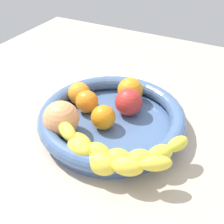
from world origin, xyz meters
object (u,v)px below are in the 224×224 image
Objects in this scene: banana_draped_left at (129,153)px; orange_mid_left at (129,90)px; fruit_bowl at (112,119)px; banana_draped_right at (104,156)px; peach_blush at (61,119)px; tomato_red at (129,102)px; orange_mid_right at (79,93)px; orange_front at (87,102)px; orange_rear at (103,117)px.

banana_draped_left is 22.02cm from orange_mid_left.
banana_draped_right is (-13.26, -5.27, 2.21)cm from fruit_bowl.
peach_blush is (4.95, 13.30, 0.68)cm from banana_draped_right.
fruit_bowl is at bearing 159.64° from tomato_red.
orange_mid_right is (3.42, 11.09, 1.77)cm from fruit_bowl.
orange_mid_left is at bearing 13.31° from banana_draped_right.
banana_draped_right is at bearing -169.41° from tomato_red.
orange_front is at bearing 55.35° from banana_draped_left.
banana_draped_right is 3.25× the size of peach_blush.
orange_rear reaches higher than fruit_bowl.
banana_draped_right is 4.54× the size of orange_mid_right.
orange_mid_left is at bearing -59.08° from orange_mid_right.
banana_draped_right is at bearing 130.99° from banana_draped_left.
tomato_red is (13.32, -9.88, -0.65)cm from peach_blush.
orange_mid_right is (2.22, 3.63, 0.05)cm from orange_front.
orange_mid_right is 0.72× the size of peach_blush.
fruit_bowl is 6.12× the size of orange_front.
orange_front is 10.08cm from tomato_red.
orange_rear is 9.29cm from peach_blush.
orange_rear is (-2.43, 0.93, 1.75)cm from fruit_bowl.
orange_mid_right is (13.53, 19.99, -0.12)cm from banana_draped_left.
banana_draped_right is at bearing -138.63° from orange_front.
banana_draped_left is 3.39× the size of tomato_red.
banana_draped_left is 4.03× the size of orange_front.
peach_blush reaches higher than orange_rear.
orange_front is 4.25cm from orange_mid_right.
orange_rear is (7.68, 9.83, -0.14)cm from banana_draped_left.
banana_draped_right is 3.89× the size of tomato_red.
tomato_red is at bearing -83.03° from orange_mid_right.
tomato_red is at bearing 24.99° from banana_draped_left.
tomato_red is at bearing -20.36° from fruit_bowl.
banana_draped_right is 18.58cm from tomato_red.
orange_mid_left is 0.82× the size of peach_blush.
peach_blush reaches higher than orange_mid_left.
orange_front is 0.98× the size of orange_mid_right.
orange_mid_left is (23.19, 5.49, -0.01)cm from banana_draped_right.
banana_draped_left is 17.05cm from peach_blush.
orange_mid_left is 12.39cm from orange_rear.
orange_rear is at bearing 52.01° from banana_draped_left.
orange_mid_left is at bearing 24.46° from banana_draped_left.
peach_blush reaches higher than orange_mid_right.
banana_draped_left is 3.96× the size of orange_mid_right.
banana_draped_left is 19.89cm from orange_front.
orange_mid_left is at bearing -3.30° from orange_rear.
banana_draped_left is at bearing -124.65° from orange_front.
banana_draped_right is 4.61× the size of orange_front.
peach_blush is (-9.51, 0.56, 1.16)cm from orange_front.
orange_rear is at bearing 176.70° from orange_mid_left.
orange_mid_left reaches higher than orange_front.
orange_mid_left is (20.04, 9.12, 0.30)cm from banana_draped_left.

